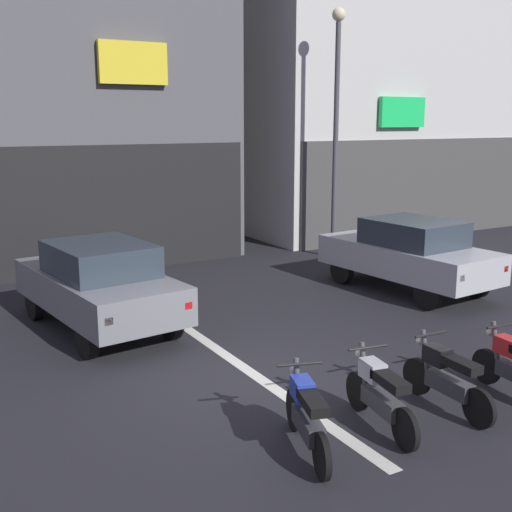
{
  "coord_description": "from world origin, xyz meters",
  "views": [
    {
      "loc": [
        -4.5,
        -7.76,
        3.8
      ],
      "look_at": [
        1.08,
        2.0,
        1.4
      ],
      "focal_mm": 44.78,
      "sensor_mm": 36.0,
      "label": 1
    }
  ],
  "objects_px": {
    "street_lamp": "(336,109)",
    "motorcycle_blue_row_leftmost": "(307,415)",
    "motorcycle_black_row_centre": "(446,377)",
    "car_silver_parked_kerbside": "(409,253)",
    "motorcycle_silver_row_left_mid": "(380,394)",
    "car_grey_crossing_near": "(99,283)"
  },
  "relations": [
    {
      "from": "motorcycle_blue_row_leftmost",
      "to": "motorcycle_black_row_centre",
      "type": "relative_size",
      "value": 0.96
    },
    {
      "from": "motorcycle_black_row_centre",
      "to": "motorcycle_blue_row_leftmost",
      "type": "bearing_deg",
      "value": -179.87
    },
    {
      "from": "car_silver_parked_kerbside",
      "to": "motorcycle_blue_row_leftmost",
      "type": "relative_size",
      "value": 2.63
    },
    {
      "from": "car_grey_crossing_near",
      "to": "motorcycle_silver_row_left_mid",
      "type": "height_order",
      "value": "car_grey_crossing_near"
    },
    {
      "from": "car_silver_parked_kerbside",
      "to": "street_lamp",
      "type": "relative_size",
      "value": 0.63
    },
    {
      "from": "motorcycle_blue_row_leftmost",
      "to": "motorcycle_black_row_centre",
      "type": "xyz_separation_m",
      "value": [
        2.24,
        0.01,
        0.0
      ]
    },
    {
      "from": "car_grey_crossing_near",
      "to": "motorcycle_black_row_centre",
      "type": "relative_size",
      "value": 2.56
    },
    {
      "from": "car_grey_crossing_near",
      "to": "motorcycle_black_row_centre",
      "type": "height_order",
      "value": "car_grey_crossing_near"
    },
    {
      "from": "motorcycle_blue_row_leftmost",
      "to": "motorcycle_black_row_centre",
      "type": "height_order",
      "value": "same"
    },
    {
      "from": "street_lamp",
      "to": "car_silver_parked_kerbside",
      "type": "bearing_deg",
      "value": -100.82
    },
    {
      "from": "motorcycle_silver_row_left_mid",
      "to": "street_lamp",
      "type": "bearing_deg",
      "value": 56.74
    },
    {
      "from": "street_lamp",
      "to": "motorcycle_silver_row_left_mid",
      "type": "xyz_separation_m",
      "value": [
        -5.65,
        -8.61,
        -3.62
      ]
    },
    {
      "from": "motorcycle_silver_row_left_mid",
      "to": "motorcycle_black_row_centre",
      "type": "height_order",
      "value": "same"
    },
    {
      "from": "street_lamp",
      "to": "motorcycle_silver_row_left_mid",
      "type": "relative_size",
      "value": 4.04
    },
    {
      "from": "car_silver_parked_kerbside",
      "to": "motorcycle_black_row_centre",
      "type": "height_order",
      "value": "car_silver_parked_kerbside"
    },
    {
      "from": "motorcycle_blue_row_leftmost",
      "to": "motorcycle_silver_row_left_mid",
      "type": "relative_size",
      "value": 0.97
    },
    {
      "from": "car_silver_parked_kerbside",
      "to": "street_lamp",
      "type": "bearing_deg",
      "value": 79.18
    },
    {
      "from": "car_silver_parked_kerbside",
      "to": "street_lamp",
      "type": "height_order",
      "value": "street_lamp"
    },
    {
      "from": "street_lamp",
      "to": "motorcycle_blue_row_leftmost",
      "type": "xyz_separation_m",
      "value": [
        -6.77,
        -8.64,
        -3.62
      ]
    },
    {
      "from": "car_silver_parked_kerbside",
      "to": "motorcycle_silver_row_left_mid",
      "type": "distance_m",
      "value": 6.89
    },
    {
      "from": "motorcycle_silver_row_left_mid",
      "to": "car_silver_parked_kerbside",
      "type": "bearing_deg",
      "value": 44.32
    },
    {
      "from": "street_lamp",
      "to": "motorcycle_blue_row_leftmost",
      "type": "relative_size",
      "value": 4.16
    }
  ]
}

